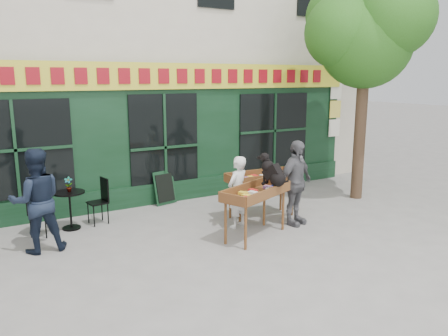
{
  "coord_description": "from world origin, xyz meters",
  "views": [
    {
      "loc": [
        -3.92,
        -7.2,
        2.98
      ],
      "look_at": [
        0.56,
        0.5,
        1.12
      ],
      "focal_mm": 35.0,
      "sensor_mm": 36.0,
      "label": 1
    }
  ],
  "objects_px": {
    "book_cart_right": "(262,180)",
    "bistro_table": "(70,203)",
    "man_right": "(295,183)",
    "book_cart_center": "(256,195)",
    "dog": "(273,169)",
    "woman": "(238,192)",
    "man_left": "(37,201)"
  },
  "relations": [
    {
      "from": "book_cart_right",
      "to": "bistro_table",
      "type": "bearing_deg",
      "value": 164.93
    },
    {
      "from": "man_right",
      "to": "bistro_table",
      "type": "distance_m",
      "value": 4.52
    },
    {
      "from": "book_cart_center",
      "to": "dog",
      "type": "distance_m",
      "value": 0.59
    },
    {
      "from": "dog",
      "to": "man_right",
      "type": "relative_size",
      "value": 0.34
    },
    {
      "from": "man_right",
      "to": "woman",
      "type": "bearing_deg",
      "value": 140.98
    },
    {
      "from": "dog",
      "to": "woman",
      "type": "xyz_separation_m",
      "value": [
        -0.35,
        0.7,
        -0.56
      ]
    },
    {
      "from": "book_cart_center",
      "to": "woman",
      "type": "xyz_separation_m",
      "value": [
        0.0,
        0.65,
        -0.1
      ]
    },
    {
      "from": "dog",
      "to": "bistro_table",
      "type": "bearing_deg",
      "value": 123.22
    },
    {
      "from": "book_cart_right",
      "to": "woman",
      "type": "bearing_deg",
      "value": -156.11
    },
    {
      "from": "man_right",
      "to": "bistro_table",
      "type": "height_order",
      "value": "man_right"
    },
    {
      "from": "book_cart_center",
      "to": "man_left",
      "type": "height_order",
      "value": "man_left"
    },
    {
      "from": "book_cart_center",
      "to": "man_left",
      "type": "bearing_deg",
      "value": 137.92
    },
    {
      "from": "book_cart_center",
      "to": "bistro_table",
      "type": "relative_size",
      "value": 2.14
    },
    {
      "from": "woman",
      "to": "bistro_table",
      "type": "xyz_separation_m",
      "value": [
        -2.94,
        1.56,
        -0.18
      ]
    },
    {
      "from": "book_cart_right",
      "to": "bistro_table",
      "type": "distance_m",
      "value": 3.95
    },
    {
      "from": "woman",
      "to": "man_left",
      "type": "height_order",
      "value": "man_left"
    },
    {
      "from": "woman",
      "to": "book_cart_right",
      "type": "distance_m",
      "value": 0.85
    },
    {
      "from": "dog",
      "to": "man_left",
      "type": "relative_size",
      "value": 0.33
    },
    {
      "from": "dog",
      "to": "bistro_table",
      "type": "xyz_separation_m",
      "value": [
        -3.29,
        2.26,
        -0.75
      ]
    },
    {
      "from": "book_cart_right",
      "to": "man_left",
      "type": "distance_m",
      "value": 4.45
    },
    {
      "from": "bistro_table",
      "to": "woman",
      "type": "bearing_deg",
      "value": -27.96
    },
    {
      "from": "woman",
      "to": "man_right",
      "type": "distance_m",
      "value": 1.2
    },
    {
      "from": "book_cart_right",
      "to": "bistro_table",
      "type": "xyz_separation_m",
      "value": [
        -3.73,
        1.27,
        -0.28
      ]
    },
    {
      "from": "book_cart_center",
      "to": "man_left",
      "type": "xyz_separation_m",
      "value": [
        -3.64,
        1.31,
        0.08
      ]
    },
    {
      "from": "woman",
      "to": "man_left",
      "type": "bearing_deg",
      "value": -32.55
    },
    {
      "from": "book_cart_center",
      "to": "bistro_table",
      "type": "height_order",
      "value": "book_cart_center"
    },
    {
      "from": "man_left",
      "to": "dog",
      "type": "bearing_deg",
      "value": 162.51
    },
    {
      "from": "book_cart_center",
      "to": "book_cart_right",
      "type": "relative_size",
      "value": 1.06
    },
    {
      "from": "book_cart_center",
      "to": "woman",
      "type": "relative_size",
      "value": 1.12
    },
    {
      "from": "dog",
      "to": "bistro_table",
      "type": "relative_size",
      "value": 0.79
    },
    {
      "from": "book_cart_center",
      "to": "book_cart_right",
      "type": "distance_m",
      "value": 1.23
    },
    {
      "from": "dog",
      "to": "man_right",
      "type": "bearing_deg",
      "value": -4.25
    }
  ]
}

